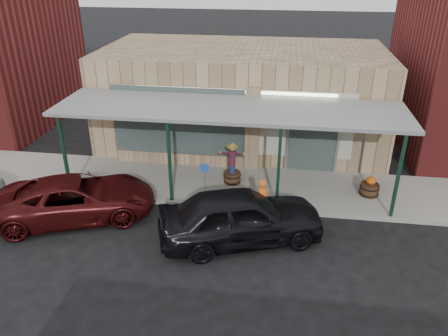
# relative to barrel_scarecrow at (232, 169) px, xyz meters

# --- Properties ---
(ground) EXTENTS (120.00, 120.00, 0.00)m
(ground) POSITION_rel_barrel_scarecrow_xyz_m (-0.11, -3.72, -0.69)
(ground) COLOR black
(ground) RESTS_ON ground
(sidewalk) EXTENTS (40.00, 3.20, 0.15)m
(sidewalk) POSITION_rel_barrel_scarecrow_xyz_m (-0.11, -0.12, -0.62)
(sidewalk) COLOR gray
(sidewalk) RESTS_ON ground
(storefront) EXTENTS (12.00, 6.25, 4.20)m
(storefront) POSITION_rel_barrel_scarecrow_xyz_m (-0.11, 4.45, 1.40)
(storefront) COLOR tan
(storefront) RESTS_ON ground
(awning) EXTENTS (12.00, 3.00, 3.04)m
(awning) POSITION_rel_barrel_scarecrow_xyz_m (-0.11, -0.16, 2.32)
(awning) COLOR gray
(awning) RESTS_ON ground
(block_buildings_near) EXTENTS (61.00, 8.00, 8.00)m
(block_buildings_near) POSITION_rel_barrel_scarecrow_xyz_m (1.90, 5.48, 3.08)
(block_buildings_near) COLOR maroon
(block_buildings_near) RESTS_ON ground
(barrel_scarecrow) EXTENTS (0.97, 0.69, 1.60)m
(barrel_scarecrow) POSITION_rel_barrel_scarecrow_xyz_m (0.00, 0.00, 0.00)
(barrel_scarecrow) COLOR #44291B
(barrel_scarecrow) RESTS_ON sidewalk
(barrel_pumpkin) EXTENTS (0.78, 0.78, 0.76)m
(barrel_pumpkin) POSITION_rel_barrel_scarecrow_xyz_m (4.89, -0.25, -0.27)
(barrel_pumpkin) COLOR #44291B
(barrel_pumpkin) RESTS_ON sidewalk
(handicap_sign) EXTENTS (0.27, 0.07, 1.32)m
(handicap_sign) POSITION_rel_barrel_scarecrow_xyz_m (-0.78, -1.32, 0.31)
(handicap_sign) COLOR gray
(handicap_sign) RESTS_ON sidewalk
(parked_sedan) EXTENTS (5.25, 3.49, 1.66)m
(parked_sedan) POSITION_rel_barrel_scarecrow_xyz_m (0.69, -3.34, 0.14)
(parked_sedan) COLOR black
(parked_sedan) RESTS_ON ground
(car_maroon) EXTENTS (5.47, 3.93, 1.38)m
(car_maroon) POSITION_rel_barrel_scarecrow_xyz_m (-4.74, -2.82, 0.00)
(car_maroon) COLOR #410D0D
(car_maroon) RESTS_ON ground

